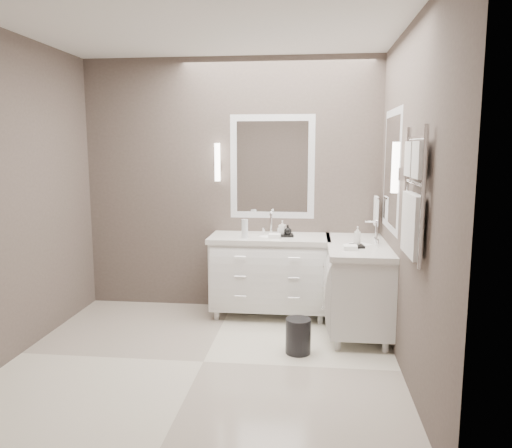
# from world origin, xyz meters

# --- Properties ---
(floor) EXTENTS (3.20, 3.00, 0.01)m
(floor) POSITION_xyz_m (0.00, 0.00, -0.01)
(floor) COLOR white
(floor) RESTS_ON ground
(ceiling) EXTENTS (3.20, 3.00, 0.01)m
(ceiling) POSITION_xyz_m (0.00, 0.00, 2.71)
(ceiling) COLOR white
(ceiling) RESTS_ON wall_back
(wall_back) EXTENTS (3.20, 0.01, 2.70)m
(wall_back) POSITION_xyz_m (0.00, 1.50, 1.35)
(wall_back) COLOR #534842
(wall_back) RESTS_ON floor
(wall_front) EXTENTS (3.20, 0.01, 2.70)m
(wall_front) POSITION_xyz_m (0.00, -1.50, 1.35)
(wall_front) COLOR #534842
(wall_front) RESTS_ON floor
(wall_left) EXTENTS (0.01, 3.00, 2.70)m
(wall_left) POSITION_xyz_m (-1.60, 0.00, 1.35)
(wall_left) COLOR #534842
(wall_left) RESTS_ON floor
(wall_right) EXTENTS (0.01, 3.00, 2.70)m
(wall_right) POSITION_xyz_m (1.60, 0.00, 1.35)
(wall_right) COLOR #534842
(wall_right) RESTS_ON floor
(vanity_back) EXTENTS (1.24, 0.59, 0.97)m
(vanity_back) POSITION_xyz_m (0.45, 1.23, 0.49)
(vanity_back) COLOR white
(vanity_back) RESTS_ON floor
(vanity_right) EXTENTS (0.59, 1.24, 0.97)m
(vanity_right) POSITION_xyz_m (1.33, 0.90, 0.49)
(vanity_right) COLOR white
(vanity_right) RESTS_ON floor
(mirror_back) EXTENTS (0.90, 0.02, 1.10)m
(mirror_back) POSITION_xyz_m (0.45, 1.49, 1.55)
(mirror_back) COLOR white
(mirror_back) RESTS_ON wall_back
(mirror_right) EXTENTS (0.02, 0.90, 1.10)m
(mirror_right) POSITION_xyz_m (1.59, 0.80, 1.55)
(mirror_right) COLOR white
(mirror_right) RESTS_ON wall_right
(sconce_back) EXTENTS (0.06, 0.06, 0.40)m
(sconce_back) POSITION_xyz_m (-0.13, 1.43, 1.59)
(sconce_back) COLOR white
(sconce_back) RESTS_ON wall_back
(sconce_right) EXTENTS (0.06, 0.06, 0.40)m
(sconce_right) POSITION_xyz_m (1.53, 0.22, 1.59)
(sconce_right) COLOR white
(sconce_right) RESTS_ON wall_right
(towel_bar_corner) EXTENTS (0.03, 0.22, 0.30)m
(towel_bar_corner) POSITION_xyz_m (1.54, 1.36, 1.12)
(towel_bar_corner) COLOR white
(towel_bar_corner) RESTS_ON wall_right
(towel_ladder) EXTENTS (0.06, 0.58, 0.90)m
(towel_ladder) POSITION_xyz_m (1.55, -0.40, 1.39)
(towel_ladder) COLOR white
(towel_ladder) RESTS_ON wall_right
(waste_bin) EXTENTS (0.26, 0.26, 0.30)m
(waste_bin) POSITION_xyz_m (0.78, 0.27, 0.15)
(waste_bin) COLOR black
(waste_bin) RESTS_ON floor
(amenity_tray_back) EXTENTS (0.18, 0.14, 0.03)m
(amenity_tray_back) POSITION_xyz_m (0.61, 1.22, 0.86)
(amenity_tray_back) COLOR black
(amenity_tray_back) RESTS_ON vanity_back
(amenity_tray_right) EXTENTS (0.14, 0.17, 0.02)m
(amenity_tray_right) POSITION_xyz_m (1.29, 0.73, 0.86)
(amenity_tray_right) COLOR black
(amenity_tray_right) RESTS_ON vanity_right
(water_bottle) EXTENTS (0.07, 0.07, 0.19)m
(water_bottle) POSITION_xyz_m (0.21, 1.09, 0.94)
(water_bottle) COLOR silver
(water_bottle) RESTS_ON vanity_back
(soap_bottle_a) EXTENTS (0.08, 0.08, 0.14)m
(soap_bottle_a) POSITION_xyz_m (0.58, 1.24, 0.94)
(soap_bottle_a) COLOR white
(soap_bottle_a) RESTS_ON amenity_tray_back
(soap_bottle_b) EXTENTS (0.10, 0.10, 0.10)m
(soap_bottle_b) POSITION_xyz_m (0.64, 1.19, 0.93)
(soap_bottle_b) COLOR black
(soap_bottle_b) RESTS_ON amenity_tray_back
(soap_bottle_c) EXTENTS (0.07, 0.07, 0.17)m
(soap_bottle_c) POSITION_xyz_m (1.29, 0.73, 0.96)
(soap_bottle_c) COLOR white
(soap_bottle_c) RESTS_ON amenity_tray_right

